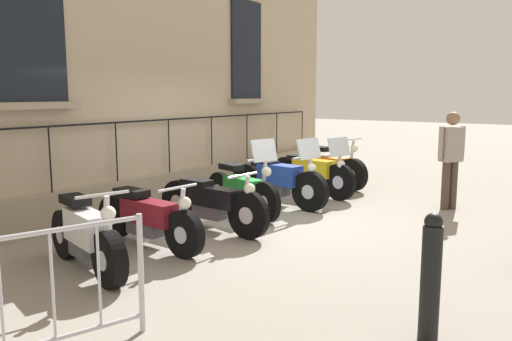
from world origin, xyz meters
TOP-DOWN VIEW (x-y plane):
  - ground_plane at (0.00, 0.00)m, footprint 60.00×60.00m
  - motorcycle_white at (-0.37, -3.23)m, footprint 1.89×0.76m
  - motorcycle_maroon at (-0.49, -2.16)m, footprint 2.06×0.63m
  - motorcycle_black at (-0.33, -1.02)m, footprint 2.11×0.62m
  - motorcycle_green at (-0.56, 0.03)m, footprint 1.91×0.78m
  - motorcycle_blue at (-0.47, 1.02)m, footprint 2.19×0.73m
  - motorcycle_yellow at (-0.44, 2.24)m, footprint 2.13×0.82m
  - motorcycle_orange at (-0.57, 3.27)m, footprint 1.96×0.84m
  - crowd_barrier at (1.03, -4.78)m, footprint 0.60×1.79m
  - bollard at (3.39, -2.65)m, footprint 0.16×0.16m
  - pedestrian_standing at (2.17, 2.53)m, footprint 0.39×0.44m

SIDE VIEW (x-z plane):
  - ground_plane at x=0.00m, z-range 0.00..0.00m
  - motorcycle_maroon at x=-0.49m, z-range -0.06..0.85m
  - motorcycle_white at x=-0.37m, z-range -0.10..0.91m
  - motorcycle_orange at x=-0.57m, z-range -0.13..0.97m
  - motorcycle_black at x=-0.33m, z-range -0.04..0.88m
  - motorcycle_green at x=-0.56m, z-range -0.24..1.10m
  - motorcycle_blue at x=-0.47m, z-range -0.18..1.10m
  - motorcycle_yellow at x=-0.44m, z-range -0.14..1.07m
  - bollard at x=3.39m, z-range 0.00..1.10m
  - crowd_barrier at x=1.03m, z-range 0.04..1.09m
  - pedestrian_standing at x=2.17m, z-range 0.12..1.85m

